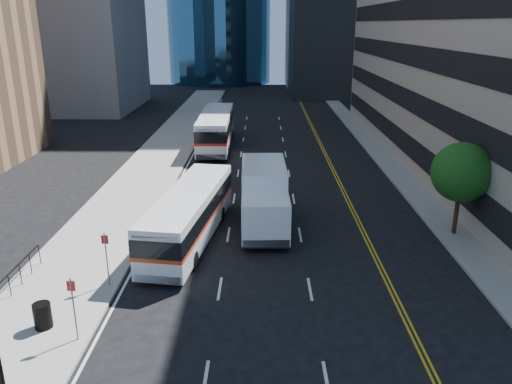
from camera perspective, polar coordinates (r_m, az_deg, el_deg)
ground at (r=20.86m, az=5.29°, el=-13.70°), size 160.00×160.00×0.00m
sidewalk_west at (r=44.85m, az=-10.76°, el=4.07°), size 5.00×90.00×0.15m
sidewalk_east at (r=45.25m, az=14.29°, el=3.95°), size 2.00×90.00×0.15m
street_tree at (r=28.69m, az=22.46°, el=2.08°), size 3.20×3.20×5.10m
bus_front at (r=26.82m, az=-7.58°, el=-2.51°), size 3.83×11.05×2.79m
bus_rear at (r=47.67m, az=-4.59°, el=7.27°), size 2.85×12.48×3.21m
box_truck at (r=28.35m, az=0.94°, el=-0.49°), size 2.69×7.33×3.48m
trash_can at (r=21.09m, az=-23.20°, el=-12.85°), size 0.88×0.88×1.00m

